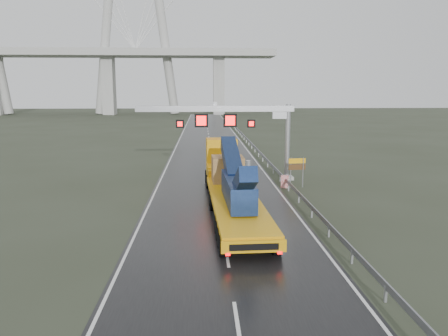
{
  "coord_description": "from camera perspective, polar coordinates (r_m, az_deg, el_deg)",
  "views": [
    {
      "loc": [
        -1.22,
        -23.06,
        8.39
      ],
      "look_at": [
        0.25,
        6.41,
        3.2
      ],
      "focal_mm": 35.0,
      "sensor_mm": 36.0,
      "label": 1
    }
  ],
  "objects": [
    {
      "name": "road",
      "position": [
        63.63,
        -1.73,
        2.4
      ],
      "size": [
        11.0,
        200.0,
        0.02
      ],
      "primitive_type": "cube",
      "color": "black",
      "rests_on": "ground"
    },
    {
      "name": "sign_gantry",
      "position": [
        41.28,
        1.78,
        6.11
      ],
      "size": [
        14.9,
        1.2,
        7.42
      ],
      "color": "#9C9C98",
      "rests_on": "ground"
    },
    {
      "name": "ground",
      "position": [
        24.57,
        0.17,
        -9.99
      ],
      "size": [
        400.0,
        400.0,
        0.0
      ],
      "primitive_type": "plane",
      "color": "#2D3324",
      "rests_on": "ground"
    },
    {
      "name": "exit_sign_pair",
      "position": [
        38.99,
        9.51,
        0.17
      ],
      "size": [
        1.54,
        0.25,
        2.64
      ],
      "rotation": [
        0.0,
        0.0,
        0.12
      ],
      "color": "#9C9EA5",
      "rests_on": "ground"
    },
    {
      "name": "heavy_haul_truck",
      "position": [
        33.17,
        0.7,
        -1.27
      ],
      "size": [
        3.82,
        21.25,
        4.97
      ],
      "rotation": [
        0.0,
        0.0,
        0.04
      ],
      "color": "orange",
      "rests_on": "ground"
    },
    {
      "name": "striped_barrier",
      "position": [
        38.84,
        7.92,
        -1.77
      ],
      "size": [
        0.7,
        0.44,
        1.1
      ],
      "primitive_type": "cube",
      "rotation": [
        0.0,
        0.0,
        -0.15
      ],
      "color": "red",
      "rests_on": "ground"
    },
    {
      "name": "guardrail",
      "position": [
        54.12,
        4.95,
        1.76
      ],
      "size": [
        0.2,
        140.0,
        1.4
      ],
      "primitive_type": null,
      "color": "slate",
      "rests_on": "ground"
    }
  ]
}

